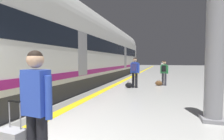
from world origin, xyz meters
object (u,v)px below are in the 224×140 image
Objects in this scene: high_speed_train at (91,48)px; duffel_bag_near at (159,83)px; duffel_bag_mid at (129,85)px; platform_pillar at (215,55)px; passenger_near at (164,71)px; passenger_mid at (135,70)px; traveller_foreground at (36,104)px; suitcase_far at (165,70)px; passenger_far at (163,66)px.

high_speed_train is 61.42× the size of duffel_bag_near.
duffel_bag_near is at bearing 41.27° from duffel_bag_mid.
high_speed_train is 7.51× the size of platform_pillar.
passenger_mid is at bearing -138.50° from passenger_near.
traveller_foreground is at bearing -98.25° from duffel_bag_near.
suitcase_far is at bearing 93.40° from platform_pillar.
passenger_mid is (0.02, 7.92, 0.04)m from traveller_foreground.
passenger_near is 11.61m from suitcase_far.
passenger_near is 2.58× the size of suitcase_far.
duffel_bag_mid is 5.90m from platform_pillar.
traveller_foreground reaches higher than passenger_near.
duffel_bag_near is 2.17m from duffel_bag_mid.
suitcase_far is (5.28, 11.43, -2.17)m from high_speed_train.
duffel_bag_near is 11.95m from passenger_far.
passenger_near is 11.80m from passenger_far.
traveller_foreground is 9.37m from duffel_bag_near.
passenger_near is at bearing 21.54° from duffel_bag_near.
duffel_bag_mid is at bearing 92.15° from traveller_foreground.
high_speed_train is 61.42× the size of duffel_bag_mid.
passenger_far is at bearing 66.91° from high_speed_train.
duffel_bag_near is at bearing -92.33° from suitcase_far.
high_speed_train is 4.11m from passenger_mid.
passenger_mid reaches higher than duffel_bag_near.
platform_pillar is (2.85, -4.84, 0.68)m from passenger_mid.
traveller_foreground is at bearing -70.03° from high_speed_train.
platform_pillar is at bearing -56.11° from duffel_bag_mid.
traveller_foreground is 9.51m from passenger_near.
passenger_near is 0.85m from duffel_bag_near.
high_speed_train is 4.31m from duffel_bag_mid.
suitcase_far is at bearing 82.17° from passenger_mid.
duffel_bag_near is at bearing -158.46° from passenger_near.
traveller_foreground is at bearing -87.85° from duffel_bag_mid.
platform_pillar reaches higher than passenger_near.
platform_pillar reaches higher than duffel_bag_mid.
high_speed_train is at bearing 109.97° from traveller_foreground.
duffel_bag_mid is at bearing 123.89° from platform_pillar.
passenger_mid reaches higher than traveller_foreground.
passenger_mid reaches higher than suitcase_far.
passenger_mid reaches higher than passenger_far.
traveller_foreground is 3.91× the size of duffel_bag_mid.
duffel_bag_near is at bearing 45.08° from passenger_mid.
duffel_bag_mid is 0.12× the size of platform_pillar.
platform_pillar reaches higher than passenger_mid.
platform_pillar is (1.22, -6.28, 0.79)m from passenger_near.
duffel_bag_mid is at bearing -141.37° from passenger_near.
high_speed_train is 5.36m from passenger_near.
suitcase_far is (0.48, 11.72, 0.18)m from duffel_bag_near.
passenger_mid is 5.66m from platform_pillar.
high_speed_train is at bearing -114.80° from suitcase_far.
high_speed_train is at bearing 134.52° from platform_pillar.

